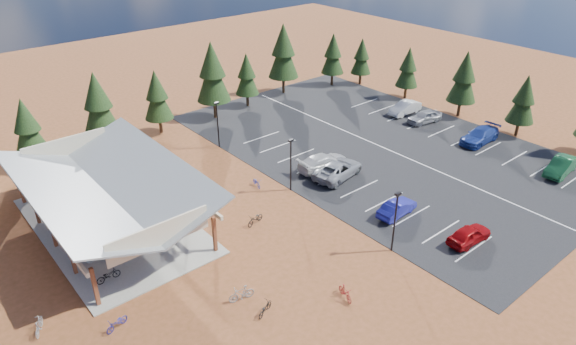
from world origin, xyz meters
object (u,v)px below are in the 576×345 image
(car_9, at_px, (405,108))
(lamp_post_0, at_px, (395,218))
(trash_bin_0, at_px, (213,209))
(trash_bin_1, at_px, (214,199))
(bike_12, at_px, (265,308))
(car_7, at_px, (480,136))
(bike_9, at_px, (39,326))
(car_1, at_px, (397,208))
(bike_5, at_px, (158,221))
(bike_2, at_px, (77,227))
(car_2, at_px, (338,169))
(car_5, at_px, (561,166))
(bike_pavilion, at_px, (106,185))
(car_8, at_px, (425,117))
(bike_11, at_px, (345,293))
(bike_14, at_px, (257,182))
(lamp_post_2, at_px, (218,122))
(bike_10, at_px, (117,323))
(bike_3, at_px, (69,192))
(bike_13, at_px, (241,294))
(bike_1, at_px, (98,254))
(lamp_post_1, at_px, (291,161))
(bike_7, at_px, (109,174))
(bike_6, at_px, (126,195))
(bike_15, at_px, (202,208))
(bike_4, at_px, (170,243))
(bike_16, at_px, (255,219))
(bike_0, at_px, (108,275))
(car_0, at_px, (469,234))
(car_3, at_px, (323,162))

(car_9, bearing_deg, lamp_post_0, -52.84)
(trash_bin_0, xyz_separation_m, trash_bin_1, (0.97, 1.37, 0.00))
(bike_12, bearing_deg, car_7, -103.54)
(bike_9, height_order, car_1, car_1)
(bike_12, xyz_separation_m, car_1, (15.74, 2.07, 0.30))
(bike_5, bearing_deg, bike_2, 71.10)
(car_2, relative_size, car_5, 1.17)
(bike_pavilion, relative_size, car_8, 4.40)
(bike_11, relative_size, car_2, 0.28)
(bike_14, xyz_separation_m, car_8, (24.57, -0.65, 0.38))
(lamp_post_2, relative_size, bike_10, 3.16)
(trash_bin_0, height_order, car_1, car_1)
(bike_3, bearing_deg, bike_13, -179.99)
(trash_bin_1, height_order, bike_2, bike_2)
(bike_1, height_order, car_9, car_9)
(lamp_post_1, relative_size, car_2, 0.89)
(bike_7, bearing_deg, bike_1, 147.07)
(bike_6, bearing_deg, bike_15, -133.21)
(bike_4, bearing_deg, bike_3, 7.30)
(lamp_post_0, height_order, car_9, lamp_post_0)
(bike_pavilion, relative_size, trash_bin_0, 21.56)
(bike_14, bearing_deg, bike_15, -160.00)
(lamp_post_0, xyz_separation_m, car_1, (4.16, 2.97, -2.26))
(bike_5, height_order, car_5, car_5)
(bike_12, relative_size, car_9, 0.34)
(bike_2, relative_size, car_2, 0.28)
(bike_1, xyz_separation_m, bike_5, (5.52, 1.29, -0.08))
(trash_bin_1, xyz_separation_m, car_5, (28.94, -17.14, 0.40))
(car_5, bearing_deg, bike_12, -101.34)
(bike_15, bearing_deg, car_7, -131.39)
(lamp_post_1, bearing_deg, bike_10, -162.43)
(car_7, bearing_deg, bike_12, -82.35)
(bike_10, xyz_separation_m, bike_16, (13.66, 3.80, 0.05))
(bike_2, height_order, bike_9, bike_9)
(bike_2, bearing_deg, bike_16, -120.45)
(bike_6, height_order, bike_15, bike_15)
(bike_10, height_order, car_9, car_9)
(bike_13, bearing_deg, car_7, 108.43)
(car_2, distance_m, car_5, 21.79)
(bike_0, distance_m, car_0, 27.20)
(lamp_post_2, height_order, bike_0, lamp_post_2)
(bike_5, bearing_deg, bike_13, -165.51)
(car_5, bearing_deg, lamp_post_1, -128.74)
(bike_6, xyz_separation_m, bike_9, (-10.87, -11.24, -0.09))
(trash_bin_0, distance_m, bike_7, 12.20)
(lamp_post_0, xyz_separation_m, bike_9, (-23.35, 8.66, -2.48))
(bike_pavilion, height_order, bike_14, bike_pavilion)
(bike_5, height_order, car_3, car_3)
(bike_3, bearing_deg, bike_7, -89.84)
(bike_14, bearing_deg, trash_bin_1, -166.91)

